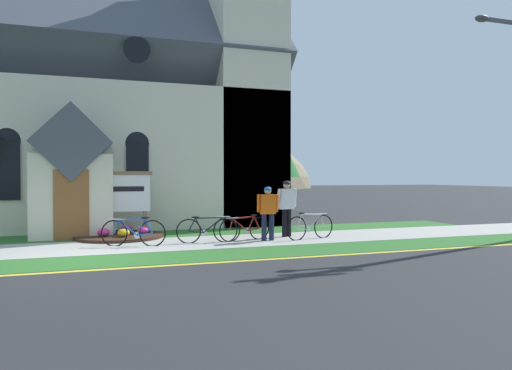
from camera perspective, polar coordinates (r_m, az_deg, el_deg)
ground at (r=15.79m, az=-20.15°, el=-5.97°), size 140.00×140.00×0.00m
sidewalk_slab at (r=13.64m, az=-12.77°, el=-7.02°), size 32.00×2.69×0.01m
grass_verge at (r=11.47m, az=-11.54°, el=-8.57°), size 32.00×1.74×0.01m
church_lawn at (r=15.98m, az=-13.70°, el=-5.84°), size 24.00×2.04×0.01m
curb_paint_stripe at (r=10.47m, az=-10.80°, el=-9.50°), size 28.00×0.16×0.01m
church_building at (r=21.28m, az=-14.16°, el=8.69°), size 12.01×10.86×13.35m
church_sign at (r=15.60m, az=-16.22°, el=-1.01°), size 2.11×0.21×2.07m
flower_bed at (r=15.38m, az=-16.09°, el=-5.83°), size 2.69×2.69×0.34m
bicycle_red at (r=14.56m, az=6.52°, el=-4.98°), size 1.75×0.47×0.85m
bicycle_green at (r=13.79m, az=-5.92°, el=-5.38°), size 1.77×0.27×0.78m
bicycle_silver at (r=13.47m, az=-14.49°, el=-5.52°), size 1.70×0.62×0.82m
bicycle_black at (r=14.22m, az=-1.32°, el=-5.21°), size 1.68×0.37×0.78m
cyclist_in_red_jersey at (r=14.08m, az=1.42°, el=-2.95°), size 0.63×0.28×1.61m
cyclist_in_white_jersey at (r=15.01m, az=3.71°, el=-2.23°), size 0.68×0.34×1.77m
roadside_conifer at (r=24.05m, az=0.45°, el=6.10°), size 4.10×4.10×6.19m
distant_hill at (r=75.31m, az=-23.13°, el=-0.44°), size 79.73×47.97×26.80m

